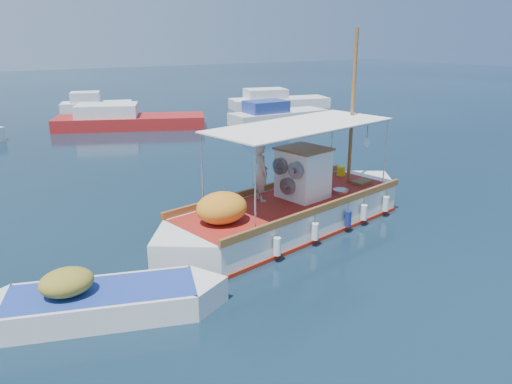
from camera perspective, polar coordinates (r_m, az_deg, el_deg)
ground at (r=15.52m, az=4.71°, el=-5.06°), size 160.00×160.00×0.00m
fishing_caique at (r=15.89m, az=3.87°, el=-2.32°), size 10.22×4.26×6.36m
dinghy at (r=11.80m, az=-17.33°, el=-12.12°), size 5.35×2.73×1.37m
bg_boat_n at (r=34.07m, az=-14.68°, el=7.88°), size 9.89×6.28×1.80m
bg_boat_ne at (r=34.92m, az=2.29°, el=8.67°), size 6.93×2.29×1.80m
bg_boat_e at (r=42.21m, az=2.35°, el=10.25°), size 8.55×4.44×1.80m
bg_boat_far_n at (r=41.76m, az=-17.96°, el=9.33°), size 5.70×3.59×1.80m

